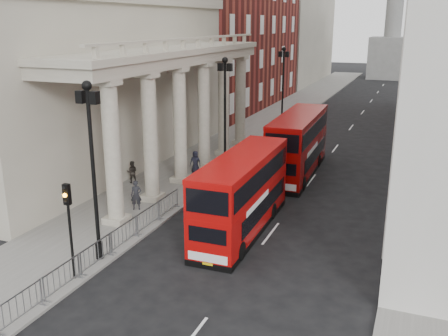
# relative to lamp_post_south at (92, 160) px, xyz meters

# --- Properties ---
(ground) EXTENTS (260.00, 260.00, 0.00)m
(ground) POSITION_rel_lamp_post_south_xyz_m (0.60, -4.00, -4.91)
(ground) COLOR black
(ground) RESTS_ON ground
(sidewalk_west) EXTENTS (6.00, 140.00, 0.12)m
(sidewalk_west) POSITION_rel_lamp_post_south_xyz_m (-2.40, 26.00, -4.85)
(sidewalk_west) COLOR slate
(sidewalk_west) RESTS_ON ground
(sidewalk_east) EXTENTS (3.00, 140.00, 0.12)m
(sidewalk_east) POSITION_rel_lamp_post_south_xyz_m (14.10, 26.00, -4.85)
(sidewalk_east) COLOR slate
(sidewalk_east) RESTS_ON ground
(kerb) EXTENTS (0.20, 140.00, 0.14)m
(kerb) POSITION_rel_lamp_post_south_xyz_m (0.55, 26.00, -4.84)
(kerb) COLOR slate
(kerb) RESTS_ON ground
(portico_building) EXTENTS (9.00, 28.00, 12.00)m
(portico_building) POSITION_rel_lamp_post_south_xyz_m (-9.90, 14.00, 1.09)
(portico_building) COLOR gray
(portico_building) RESTS_ON ground
(brick_building) EXTENTS (9.00, 32.00, 22.00)m
(brick_building) POSITION_rel_lamp_post_south_xyz_m (-9.90, 44.00, 6.09)
(brick_building) COLOR maroon
(brick_building) RESTS_ON ground
(west_building_far) EXTENTS (9.00, 30.00, 20.00)m
(west_building_far) POSITION_rel_lamp_post_south_xyz_m (-9.90, 76.00, 5.09)
(west_building_far) COLOR gray
(west_building_far) RESTS_ON ground
(lamp_post_south) EXTENTS (1.05, 0.44, 8.32)m
(lamp_post_south) POSITION_rel_lamp_post_south_xyz_m (0.00, 0.00, 0.00)
(lamp_post_south) COLOR black
(lamp_post_south) RESTS_ON sidewalk_west
(lamp_post_mid) EXTENTS (1.05, 0.44, 8.32)m
(lamp_post_mid) POSITION_rel_lamp_post_south_xyz_m (0.00, 16.00, 0.00)
(lamp_post_mid) COLOR black
(lamp_post_mid) RESTS_ON sidewalk_west
(lamp_post_north) EXTENTS (1.05, 0.44, 8.32)m
(lamp_post_north) POSITION_rel_lamp_post_south_xyz_m (0.00, 32.00, 0.00)
(lamp_post_north) COLOR black
(lamp_post_north) RESTS_ON sidewalk_west
(traffic_light) EXTENTS (0.28, 0.33, 4.30)m
(traffic_light) POSITION_rel_lamp_post_south_xyz_m (0.10, -2.02, -1.80)
(traffic_light) COLOR black
(traffic_light) RESTS_ON sidewalk_west
(crowd_barriers) EXTENTS (0.50, 18.75, 1.10)m
(crowd_barriers) POSITION_rel_lamp_post_south_xyz_m (0.25, -1.77, -4.24)
(crowd_barriers) COLOR gray
(crowd_barriers) RESTS_ON sidewalk_west
(bus_near) EXTENTS (2.47, 9.68, 4.16)m
(bus_near) POSITION_rel_lamp_post_south_xyz_m (5.03, 5.82, -2.74)
(bus_near) COLOR #A90807
(bus_near) RESTS_ON ground
(bus_far) EXTENTS (2.82, 10.42, 4.47)m
(bus_far) POSITION_rel_lamp_post_south_xyz_m (5.29, 17.13, -2.58)
(bus_far) COLOR #8C0706
(bus_far) RESTS_ON ground
(pedestrian_a) EXTENTS (0.77, 0.67, 1.77)m
(pedestrian_a) POSITION_rel_lamp_post_south_xyz_m (-1.74, 6.18, -3.91)
(pedestrian_a) COLOR black
(pedestrian_a) RESTS_ON sidewalk_west
(pedestrian_b) EXTENTS (0.93, 0.86, 1.54)m
(pedestrian_b) POSITION_rel_lamp_post_south_xyz_m (-4.73, 10.53, -4.02)
(pedestrian_b) COLOR black
(pedestrian_b) RESTS_ON sidewalk_west
(pedestrian_c) EXTENTS (0.91, 0.68, 1.68)m
(pedestrian_c) POSITION_rel_lamp_post_south_xyz_m (-1.61, 14.18, -3.95)
(pedestrian_c) COLOR black
(pedestrian_c) RESTS_ON sidewalk_west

